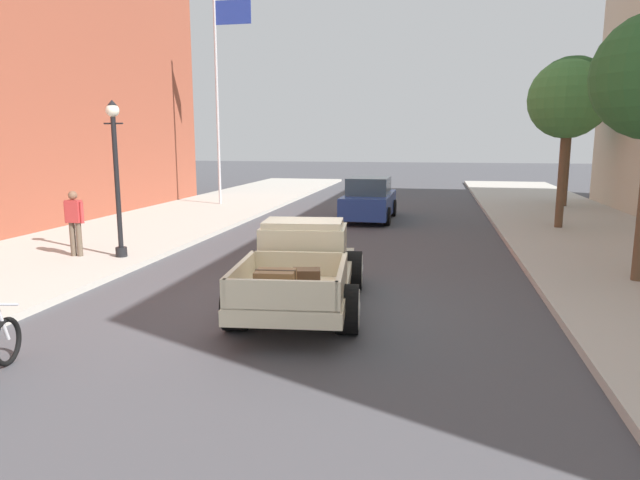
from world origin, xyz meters
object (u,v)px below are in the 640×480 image
(hotrod_truck_cream, at_px, (303,264))
(flagpole, at_px, (221,78))
(car_background_blue, at_px, (369,200))
(pedestrian_sidewalk_left, at_px, (74,219))
(street_tree_second, at_px, (568,100))
(street_tree_third, at_px, (572,97))
(street_lamp_near, at_px, (116,167))

(hotrod_truck_cream, distance_m, flagpole, 16.78)
(car_background_blue, xyz_separation_m, pedestrian_sidewalk_left, (-6.37, -9.05, 0.32))
(flagpole, height_order, street_tree_second, flagpole)
(flagpole, height_order, street_tree_third, flagpole)
(car_background_blue, xyz_separation_m, street_tree_third, (8.14, 5.17, 4.14))
(street_tree_second, height_order, street_tree_third, street_tree_third)
(hotrod_truck_cream, bearing_deg, pedestrian_sidewalk_left, 159.24)
(flagpole, relative_size, street_tree_second, 1.67)
(car_background_blue, bearing_deg, pedestrian_sidewalk_left, -125.15)
(flagpole, relative_size, street_tree_third, 1.42)
(street_lamp_near, bearing_deg, street_tree_third, 46.48)
(hotrod_truck_cream, height_order, car_background_blue, car_background_blue)
(street_lamp_near, height_order, flagpole, flagpole)
(flagpole, bearing_deg, street_lamp_near, -81.50)
(hotrod_truck_cream, xyz_separation_m, flagpole, (-7.07, 14.36, 5.02))
(car_background_blue, xyz_separation_m, street_lamp_near, (-5.22, -8.90, 1.62))
(pedestrian_sidewalk_left, bearing_deg, street_tree_second, 30.12)
(street_tree_third, bearing_deg, street_tree_second, -102.97)
(street_lamp_near, distance_m, street_tree_second, 14.06)
(hotrod_truck_cream, xyz_separation_m, car_background_blue, (-0.09, 11.50, 0.01))
(street_tree_third, bearing_deg, flagpole, -171.31)
(hotrod_truck_cream, relative_size, street_tree_third, 0.78)
(car_background_blue, relative_size, flagpole, 0.47)
(hotrod_truck_cream, bearing_deg, street_tree_third, 64.24)
(pedestrian_sidewalk_left, bearing_deg, car_background_blue, 54.85)
(hotrod_truck_cream, bearing_deg, car_background_blue, 90.46)
(street_lamp_near, bearing_deg, hotrod_truck_cream, -26.09)
(car_background_blue, bearing_deg, street_lamp_near, -120.42)
(street_tree_second, bearing_deg, street_lamp_near, -148.05)
(car_background_blue, xyz_separation_m, street_tree_second, (6.59, -1.53, 3.56))
(car_background_blue, relative_size, street_tree_second, 0.79)
(hotrod_truck_cream, height_order, pedestrian_sidewalk_left, pedestrian_sidewalk_left)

